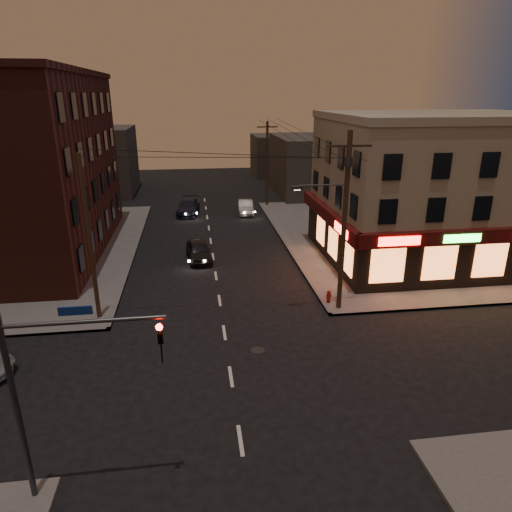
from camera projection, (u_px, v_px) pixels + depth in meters
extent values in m
plane|color=black|center=(231.00, 377.00, 20.31)|extent=(120.00, 120.00, 0.00)
cube|color=#514F4C|center=(415.00, 235.00, 40.34)|extent=(24.00, 28.00, 0.15)
cube|color=tan|center=(432.00, 191.00, 33.24)|extent=(15.00, 12.00, 10.00)
cube|color=tan|center=(442.00, 116.00, 31.47)|extent=(15.20, 12.20, 0.50)
cube|color=black|center=(472.00, 262.00, 28.81)|extent=(15.12, 0.25, 3.40)
cube|color=black|center=(331.00, 239.00, 33.39)|extent=(0.25, 12.12, 3.40)
cube|color=#420B0A|center=(480.00, 236.00, 27.92)|extent=(15.60, 0.50, 0.90)
cube|color=#420B0A|center=(328.00, 215.00, 32.74)|extent=(0.50, 12.60, 0.90)
cube|color=#FF140C|center=(400.00, 241.00, 26.98)|extent=(2.60, 0.06, 0.55)
cube|color=#26FF3F|center=(462.00, 238.00, 27.50)|extent=(2.40, 0.06, 0.50)
cube|color=#FF140C|center=(341.00, 230.00, 29.16)|extent=(0.06, 2.60, 0.55)
cube|color=orange|center=(465.00, 262.00, 28.56)|extent=(12.40, 0.08, 2.20)
cube|color=orange|center=(333.00, 242.00, 32.40)|extent=(0.08, 8.40, 2.20)
cube|color=#431B15|center=(13.00, 168.00, 33.91)|extent=(12.00, 20.00, 13.00)
cube|color=#3F3D3A|center=(317.00, 165.00, 56.39)|extent=(10.00, 12.00, 7.00)
cube|color=#3F3D3A|center=(96.00, 161.00, 56.44)|extent=(9.00, 10.00, 8.00)
cube|color=#3F3D3A|center=(280.00, 155.00, 69.35)|extent=(8.00, 8.00, 6.00)
cylinder|color=#382619|center=(344.00, 225.00, 24.87)|extent=(0.28, 0.28, 10.00)
cube|color=#382619|center=(349.00, 146.00, 23.45)|extent=(2.40, 0.12, 0.12)
cylinder|color=#333538|center=(348.00, 162.00, 23.72)|extent=(0.44, 0.44, 0.50)
cylinder|color=#333538|center=(323.00, 185.00, 23.96)|extent=(2.60, 0.10, 0.10)
cube|color=#333538|center=(297.00, 188.00, 23.81)|extent=(0.60, 0.25, 0.18)
cube|color=#FFD88C|center=(297.00, 190.00, 23.84)|extent=(0.35, 0.15, 0.04)
cylinder|color=#382619|center=(267.00, 164.00, 49.47)|extent=(0.26, 0.26, 9.00)
cylinder|color=#382619|center=(90.00, 240.00, 23.93)|extent=(0.24, 0.24, 9.00)
cylinder|color=#333538|center=(18.00, 413.00, 13.16)|extent=(0.18, 0.18, 6.40)
cylinder|color=#333538|center=(85.00, 322.00, 12.50)|extent=(4.40, 0.12, 0.12)
imported|color=black|center=(160.00, 333.00, 12.93)|extent=(0.16, 0.20, 1.00)
sphere|color=#FF0C05|center=(159.00, 327.00, 12.73)|extent=(0.20, 0.20, 0.20)
cube|color=navy|center=(75.00, 311.00, 12.35)|extent=(0.90, 0.05, 0.25)
imported|color=black|center=(199.00, 251.00, 34.34)|extent=(2.10, 4.39, 1.45)
imported|color=gray|center=(246.00, 207.00, 47.65)|extent=(1.80, 4.35, 1.40)
imported|color=black|center=(188.00, 207.00, 47.47)|extent=(2.64, 5.30, 1.48)
cylinder|color=maroon|center=(329.00, 298.00, 27.07)|extent=(0.24, 0.24, 0.62)
sphere|color=maroon|center=(329.00, 292.00, 26.96)|extent=(0.25, 0.25, 0.25)
cylinder|color=maroon|center=(329.00, 296.00, 27.03)|extent=(0.34, 0.14, 0.12)
cylinder|color=maroon|center=(329.00, 296.00, 27.03)|extent=(0.14, 0.34, 0.12)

